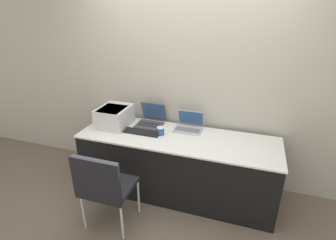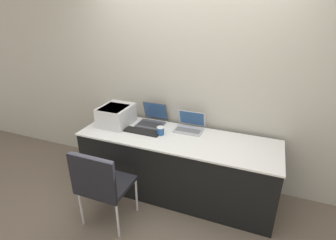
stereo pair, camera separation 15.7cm
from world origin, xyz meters
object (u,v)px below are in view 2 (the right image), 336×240
external_keyboard (142,132)px  laptop_right (190,126)px  printer (116,115)px  laptop_left (152,119)px  coffee_cup (161,131)px  chair (100,181)px

external_keyboard → laptop_right: bearing=28.9°
printer → laptop_right: bearing=11.3°
printer → laptop_left: laptop_left is taller
external_keyboard → coffee_cup: (0.23, 0.03, 0.04)m
printer → chair: printer is taller
laptop_left → external_keyboard: size_ratio=0.76×
laptop_left → coffee_cup: 0.33m
coffee_cup → laptop_right: bearing=41.8°
laptop_right → laptop_left: bearing=-180.0°
printer → laptop_right: size_ratio=1.25×
laptop_left → chair: 1.08m
laptop_left → external_keyboard: 0.28m
external_keyboard → coffee_cup: 0.23m
laptop_left → chair: size_ratio=0.37×
printer → coffee_cup: bearing=-6.0°
laptop_left → external_keyboard: (-0.01, -0.28, -0.05)m
coffee_cup → laptop_left: bearing=131.6°
chair → external_keyboard: bearing=83.6°
external_keyboard → chair: chair is taller
coffee_cup → chair: size_ratio=0.11×
external_keyboard → chair: 0.80m
laptop_left → chair: laptop_left is taller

